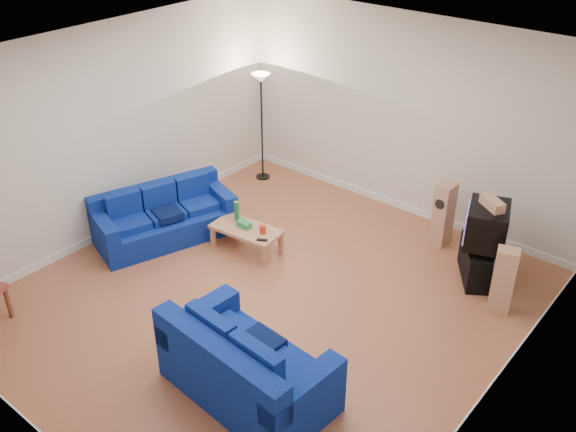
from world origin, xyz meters
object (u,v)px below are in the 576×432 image
Objects in this scene: sofa_three_seat at (164,220)px; sofa_loveseat at (244,371)px; tv_stand at (481,262)px; television at (487,225)px; coffee_table at (246,231)px.

sofa_loveseat is (3.20, -1.65, 0.06)m from sofa_three_seat.
tv_stand is (1.02, 3.71, -0.10)m from sofa_loveseat.
television is at bearing -28.91° from tv_stand.
sofa_three_seat is at bearing 157.17° from sofa_loveseat.
coffee_table is 1.28× the size of tv_stand.
coffee_table is 3.36m from tv_stand.
tv_stand reaches higher than coffee_table.
television is (0.00, -0.05, 0.62)m from tv_stand.
sofa_three_seat is 2.68× the size of television.
sofa_three_seat is at bearing -157.12° from coffee_table.
tv_stand is 0.63m from television.
tv_stand is at bearing 164.60° from television.
television is (1.02, 3.66, 0.53)m from sofa_loveseat.
coffee_table is at bearing 131.60° from sofa_three_seat.
sofa_loveseat reaches higher than tv_stand.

